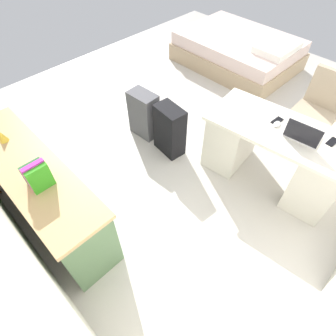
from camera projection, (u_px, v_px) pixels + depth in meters
ground_plane at (212, 133)px, 3.71m from camera, size 6.05×6.05×0.00m
desk at (273, 154)px, 2.93m from camera, size 1.51×0.83×0.73m
office_chair at (314, 116)px, 3.29m from camera, size 0.52×0.52×0.94m
credenza at (42, 193)px, 2.60m from camera, size 1.80×0.48×0.76m
bed at (238, 51)px, 4.71m from camera, size 1.91×1.41×0.58m
suitcase_black at (170, 130)px, 3.28m from camera, size 0.38×0.26×0.63m
suitcase_spare_grey at (144, 114)px, 3.50m from camera, size 0.37×0.24×0.60m
laptop at (303, 135)px, 2.54m from camera, size 0.33×0.26×0.21m
computer_mouse at (277, 124)px, 2.70m from camera, size 0.07×0.11×0.03m
cell_phone_near_laptop at (332, 142)px, 2.55m from camera, size 0.08×0.14×0.01m
cell_phone_by_mouse at (277, 121)px, 2.74m from camera, size 0.07×0.14×0.01m
book_row at (37, 175)px, 2.11m from camera, size 0.16×0.17×0.24m
figurine_small at (2, 136)px, 2.47m from camera, size 0.08×0.08×0.11m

